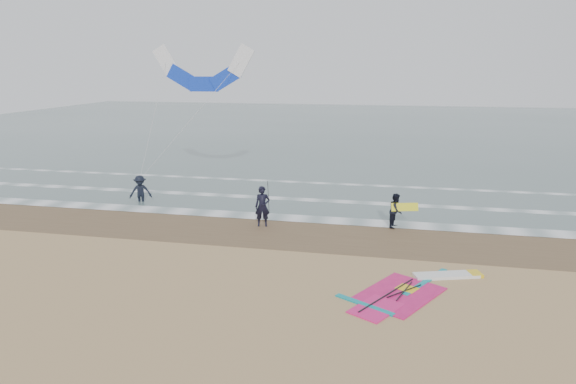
% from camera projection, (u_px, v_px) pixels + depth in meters
% --- Properties ---
extents(ground, '(120.00, 120.00, 0.00)m').
position_uv_depth(ground, '(310.00, 288.00, 18.09)').
color(ground, tan).
rests_on(ground, ground).
extents(sea_water, '(120.00, 80.00, 0.02)m').
position_uv_depth(sea_water, '(373.00, 129.00, 63.70)').
color(sea_water, '#47605E').
rests_on(sea_water, ground).
extents(wet_sand_band, '(120.00, 5.00, 0.01)m').
position_uv_depth(wet_sand_band, '(331.00, 235.00, 23.79)').
color(wet_sand_band, brown).
rests_on(wet_sand_band, ground).
extents(foam_waterline, '(120.00, 9.15, 0.02)m').
position_uv_depth(foam_waterline, '(341.00, 209.00, 28.00)').
color(foam_waterline, white).
rests_on(foam_waterline, ground).
extents(windsurf_rig, '(5.20, 4.92, 0.13)m').
position_uv_depth(windsurf_rig, '(413.00, 289.00, 17.94)').
color(windsurf_rig, white).
rests_on(windsurf_rig, ground).
extents(person_standing, '(0.82, 0.63, 1.99)m').
position_uv_depth(person_standing, '(262.00, 206.00, 24.88)').
color(person_standing, black).
rests_on(person_standing, ground).
extents(person_walking, '(0.84, 0.96, 1.68)m').
position_uv_depth(person_walking, '(396.00, 211.00, 24.73)').
color(person_walking, black).
rests_on(person_walking, ground).
extents(person_wading, '(1.42, 1.15, 1.92)m').
position_uv_depth(person_wading, '(140.00, 186.00, 29.27)').
color(person_wading, black).
rests_on(person_wading, ground).
extents(held_pole, '(0.17, 0.86, 1.82)m').
position_uv_depth(held_pole, '(268.00, 197.00, 24.71)').
color(held_pole, black).
rests_on(held_pole, ground).
extents(carried_kiteboard, '(1.30, 0.51, 0.39)m').
position_uv_depth(carried_kiteboard, '(405.00, 207.00, 24.50)').
color(carried_kiteboard, yellow).
rests_on(carried_kiteboard, ground).
extents(surf_kite, '(6.60, 4.81, 7.65)m').
position_uv_depth(surf_kite, '(203.00, 72.00, 31.76)').
color(surf_kite, white).
rests_on(surf_kite, ground).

